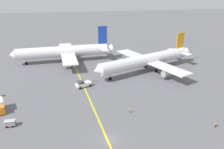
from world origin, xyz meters
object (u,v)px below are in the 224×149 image
Objects in this scene: airliner_being_pushed at (146,60)px; gse_baggage_cart_trailing at (10,123)px; ground_crew_ramp_agent_by_cones at (216,124)px; airliner_at_gate_left at (64,52)px; ground_crew_wing_walker_right at (130,110)px; pushback_tug at (83,84)px.

airliner_being_pushed reaches higher than gse_baggage_cart_trailing.
gse_baggage_cart_trailing is 53.83m from ground_crew_ramp_agent_by_cones.
airliner_being_pushed is 30.62× the size of ground_crew_ramp_agent_by_cones.
airliner_at_gate_left is 30.70× the size of ground_crew_ramp_agent_by_cones.
ground_crew_wing_walker_right is (-16.33, -32.11, -4.07)m from airliner_being_pushed.
airliner_at_gate_left is 17.59× the size of gse_baggage_cart_trailing.
pushback_tug is 3.16× the size of gse_baggage_cart_trailing.
gse_baggage_cart_trailing is at bearing 168.07° from ground_crew_ramp_agent_by_cones.
ground_crew_wing_walker_right is (11.77, -21.00, -0.27)m from pushback_tug.
pushback_tug reaches higher than gse_baggage_cart_trailing.
airliner_being_pushed is 30.46m from pushback_tug.
ground_crew_ramp_agent_by_cones is 0.90× the size of ground_crew_wing_walker_right.
gse_baggage_cart_trailing is (-14.33, -52.76, -4.25)m from airliner_at_gate_left.
airliner_being_pushed is 5.55× the size of pushback_tug.
airliner_being_pushed is at bearing 94.86° from ground_crew_ramp_agent_by_cones.
ground_crew_wing_walker_right reaches higher than gse_baggage_cart_trailing.
airliner_at_gate_left is at bearing 74.81° from gse_baggage_cart_trailing.
pushback_tug is 29.75m from gse_baggage_cart_trailing.
airliner_at_gate_left reaches higher than airliner_being_pushed.
airliner_being_pushed is at bearing 63.05° from ground_crew_wing_walker_right.
airliner_being_pushed is 36.26m from ground_crew_wing_walker_right.
airliner_being_pushed is 17.54× the size of gse_baggage_cart_trailing.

